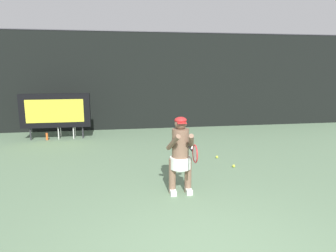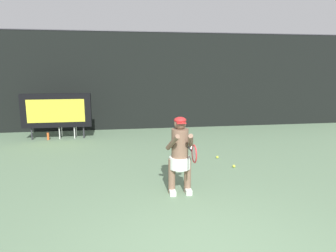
# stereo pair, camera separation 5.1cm
# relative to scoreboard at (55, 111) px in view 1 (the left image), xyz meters

# --- Properties ---
(backdrop_screen) EXTENTS (18.00, 0.12, 3.66)m
(backdrop_screen) POSITION_rel_scoreboard_xyz_m (3.05, 1.37, 0.86)
(backdrop_screen) COLOR black
(backdrop_screen) RESTS_ON ground
(scoreboard) EXTENTS (2.20, 0.21, 1.50)m
(scoreboard) POSITION_rel_scoreboard_xyz_m (0.00, 0.00, 0.00)
(scoreboard) COLOR black
(scoreboard) RESTS_ON ground
(umpire_chair) EXTENTS (0.52, 0.44, 1.08)m
(umpire_chair) POSITION_rel_scoreboard_xyz_m (0.29, 0.25, -0.33)
(umpire_chair) COLOR white
(umpire_chair) RESTS_ON ground
(water_bottle) EXTENTS (0.07, 0.07, 0.27)m
(water_bottle) POSITION_rel_scoreboard_xyz_m (-0.30, -0.09, -0.82)
(water_bottle) COLOR orange
(water_bottle) RESTS_ON ground
(tennis_player) EXTENTS (0.53, 0.60, 1.44)m
(tennis_player) POSITION_rel_scoreboard_xyz_m (3.14, -4.94, -0.17)
(tennis_player) COLOR white
(tennis_player) RESTS_ON ground
(tennis_racket) EXTENTS (0.03, 0.60, 0.31)m
(tennis_racket) POSITION_rel_scoreboard_xyz_m (3.27, -5.48, -0.04)
(tennis_racket) COLOR black
(tennis_ball_loose) EXTENTS (0.07, 0.07, 0.07)m
(tennis_ball_loose) POSITION_rel_scoreboard_xyz_m (4.53, -2.93, -0.91)
(tennis_ball_loose) COLOR #CCDB3D
(tennis_ball_loose) RESTS_ON ground
(tennis_ball_spare) EXTENTS (0.07, 0.07, 0.07)m
(tennis_ball_spare) POSITION_rel_scoreboard_xyz_m (4.69, -3.70, -0.91)
(tennis_ball_spare) COLOR #CCDB3D
(tennis_ball_spare) RESTS_ON ground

